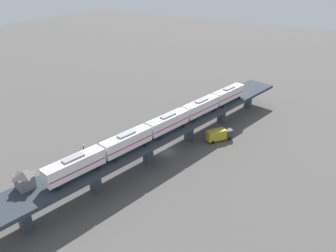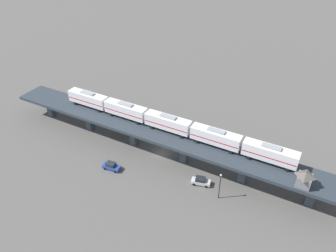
{
  "view_description": "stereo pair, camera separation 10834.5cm",
  "coord_description": "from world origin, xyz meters",
  "px_view_note": "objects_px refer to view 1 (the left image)",
  "views": [
    {
      "loc": [
        -36.16,
        60.71,
        42.78
      ],
      "look_at": [
        -1.12,
        1.4,
        8.12
      ],
      "focal_mm": 35.0,
      "sensor_mm": 36.0,
      "label": 1
    },
    {
      "loc": [
        63.61,
        19.91,
        53.67
      ],
      "look_at": [
        -1.12,
        1.4,
        8.12
      ],
      "focal_mm": 35.0,
      "sensor_mm": 36.0,
      "label": 2
    }
  ],
  "objects_px": {
    "street_car_blue": "(157,125)",
    "signal_hut": "(24,179)",
    "delivery_truck": "(219,135)",
    "subway_train": "(168,122)",
    "street_car_silver": "(110,162)",
    "street_lamp": "(85,155)"
  },
  "relations": [
    {
      "from": "delivery_truck",
      "to": "street_car_silver",
      "type": "bearing_deg",
      "value": 54.2
    },
    {
      "from": "street_car_silver",
      "to": "street_lamp",
      "type": "xyz_separation_m",
      "value": [
        3.19,
        4.63,
        3.17
      ]
    },
    {
      "from": "signal_hut",
      "to": "street_car_silver",
      "type": "distance_m",
      "value": 22.26
    },
    {
      "from": "signal_hut",
      "to": "delivery_truck",
      "type": "height_order",
      "value": "signal_hut"
    },
    {
      "from": "street_lamp",
      "to": "delivery_truck",
      "type": "bearing_deg",
      "value": -125.6
    },
    {
      "from": "signal_hut",
      "to": "street_car_silver",
      "type": "relative_size",
      "value": 0.87
    },
    {
      "from": "subway_train",
      "to": "street_car_silver",
      "type": "xyz_separation_m",
      "value": [
        9.5,
        10.56,
        -8.22
      ]
    },
    {
      "from": "signal_hut",
      "to": "delivery_truck",
      "type": "relative_size",
      "value": 0.54
    },
    {
      "from": "signal_hut",
      "to": "street_car_blue",
      "type": "distance_m",
      "value": 43.54
    },
    {
      "from": "delivery_truck",
      "to": "street_lamp",
      "type": "relative_size",
      "value": 1.02
    },
    {
      "from": "street_car_blue",
      "to": "signal_hut",
      "type": "bearing_deg",
      "value": 89.22
    },
    {
      "from": "subway_train",
      "to": "street_car_blue",
      "type": "distance_m",
      "value": 17.47
    },
    {
      "from": "subway_train",
      "to": "street_lamp",
      "type": "xyz_separation_m",
      "value": [
        12.69,
        15.19,
        -5.06
      ]
    },
    {
      "from": "signal_hut",
      "to": "delivery_truck",
      "type": "distance_m",
      "value": 49.09
    },
    {
      "from": "subway_train",
      "to": "street_car_blue",
      "type": "bearing_deg",
      "value": -47.77
    },
    {
      "from": "street_car_silver",
      "to": "delivery_truck",
      "type": "xyz_separation_m",
      "value": [
        -17.28,
        -23.97,
        0.82
      ]
    },
    {
      "from": "street_car_silver",
      "to": "street_car_blue",
      "type": "height_order",
      "value": "same"
    },
    {
      "from": "delivery_truck",
      "to": "subway_train",
      "type": "bearing_deg",
      "value": 59.85
    },
    {
      "from": "signal_hut",
      "to": "street_lamp",
      "type": "height_order",
      "value": "signal_hut"
    },
    {
      "from": "delivery_truck",
      "to": "signal_hut",
      "type": "bearing_deg",
      "value": 67.35
    },
    {
      "from": "subway_train",
      "to": "delivery_truck",
      "type": "xyz_separation_m",
      "value": [
        -7.79,
        -13.41,
        -7.4
      ]
    },
    {
      "from": "street_car_silver",
      "to": "delivery_truck",
      "type": "relative_size",
      "value": 0.62
    }
  ]
}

